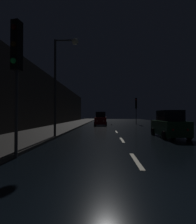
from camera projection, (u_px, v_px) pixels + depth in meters
ground at (112, 125)px, 27.56m from camera, size 25.73×84.00×0.02m
sidewalk_left at (71, 125)px, 27.83m from camera, size 4.40×84.00×0.15m
building_facade_left at (48, 101)px, 24.49m from camera, size 0.80×63.00×7.21m
lane_centerline at (115, 130)px, 18.12m from camera, size 0.16×24.61×0.01m
traffic_light_far_right at (136, 105)px, 30.16m from camera, size 0.37×0.48×4.60m
traffic_light_near_left at (16, 57)px, 6.55m from camera, size 0.36×0.48×5.22m
streetlamp_overhead at (62, 72)px, 11.97m from camera, size 1.70×0.44×6.94m
car_approaching_headlights at (101, 119)px, 26.95m from camera, size 1.93×4.18×2.11m
car_parked_right_near at (169, 125)px, 12.49m from camera, size 1.79×3.88×1.95m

